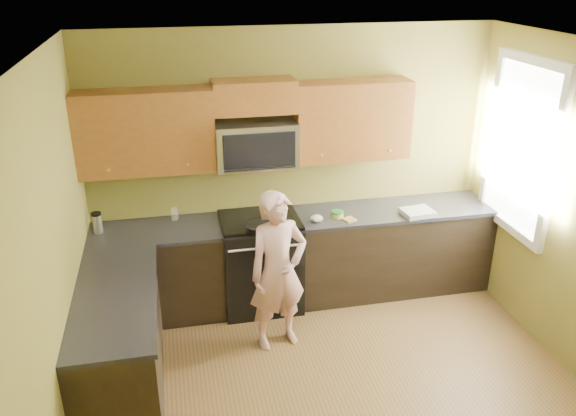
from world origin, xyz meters
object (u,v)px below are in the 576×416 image
object	(u,v)px
stove	(260,262)
frying_pan	(260,230)
travel_mug	(99,232)
microwave	(256,165)
woman	(278,272)
butter_tub	(337,217)

from	to	relation	value
stove	frying_pan	distance (m)	0.54
stove	travel_mug	size ratio (longest dim) A/B	4.82
microwave	woman	distance (m)	1.08
frying_pan	travel_mug	bearing A→B (deg)	151.22
microwave	butter_tub	distance (m)	0.95
butter_tub	frying_pan	bearing A→B (deg)	-167.01
butter_tub	woman	bearing A→B (deg)	-139.59
frying_pan	travel_mug	size ratio (longest dim) A/B	2.31
woman	butter_tub	bearing A→B (deg)	27.09
frying_pan	travel_mug	xyz separation A→B (m)	(-1.46, 0.33, -0.03)
woman	travel_mug	world-z (taller)	woman
stove	microwave	world-z (taller)	microwave
microwave	travel_mug	xyz separation A→B (m)	(-1.50, -0.05, -0.53)
woman	stove	bearing A→B (deg)	80.43
frying_pan	microwave	bearing A→B (deg)	68.37
butter_tub	travel_mug	xyz separation A→B (m)	(-2.26, 0.14, -0.00)
stove	frying_pan	size ratio (longest dim) A/B	2.08
stove	woman	size ratio (longest dim) A/B	0.64
frying_pan	stove	bearing A→B (deg)	65.70
woman	microwave	bearing A→B (deg)	79.85
stove	microwave	bearing A→B (deg)	90.00
woman	travel_mug	bearing A→B (deg)	140.62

